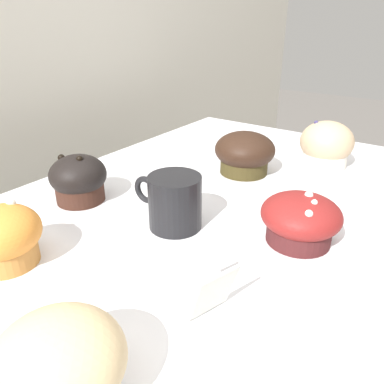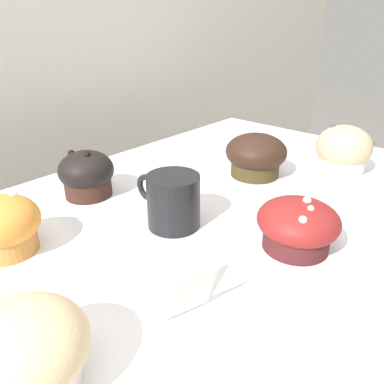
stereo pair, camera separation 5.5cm
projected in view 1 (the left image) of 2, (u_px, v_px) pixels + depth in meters
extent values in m
cube|color=beige|center=(3.00, 146.00, 0.92)|extent=(3.20, 0.10, 1.80)
cylinder|color=#371E17|center=(80.00, 188.00, 0.62)|extent=(0.08, 0.08, 0.05)
ellipsoid|color=black|center=(78.00, 175.00, 0.61)|extent=(0.09, 0.09, 0.06)
sphere|color=black|center=(61.00, 158.00, 0.61)|extent=(0.01, 0.01, 0.01)
sphere|color=black|center=(80.00, 159.00, 0.59)|extent=(0.01, 0.01, 0.01)
cylinder|color=#471B1C|center=(299.00, 228.00, 0.51)|extent=(0.09, 0.09, 0.04)
ellipsoid|color=maroon|center=(301.00, 215.00, 0.50)|extent=(0.11, 0.11, 0.05)
sphere|color=white|center=(309.00, 195.00, 0.49)|extent=(0.01, 0.01, 0.01)
sphere|color=white|center=(309.00, 214.00, 0.46)|extent=(0.01, 0.01, 0.01)
sphere|color=white|center=(314.00, 203.00, 0.48)|extent=(0.01, 0.01, 0.01)
cylinder|color=#C3803B|center=(6.00, 247.00, 0.46)|extent=(0.07, 0.07, 0.05)
ellipsoid|color=orange|center=(2.00, 232.00, 0.45)|extent=(0.09, 0.09, 0.06)
sphere|color=white|center=(11.00, 203.00, 0.46)|extent=(0.01, 0.01, 0.01)
cylinder|color=silver|center=(325.00, 154.00, 0.76)|extent=(0.09, 0.09, 0.05)
ellipsoid|color=tan|center=(327.00, 142.00, 0.75)|extent=(0.11, 0.11, 0.08)
sphere|color=navy|center=(316.00, 123.00, 0.75)|extent=(0.01, 0.01, 0.01)
cylinder|color=silver|center=(62.00, 380.00, 0.29)|extent=(0.08, 0.08, 0.04)
ellipsoid|color=#DFBE88|center=(58.00, 361.00, 0.29)|extent=(0.11, 0.11, 0.07)
cylinder|color=#3B3217|center=(244.00, 161.00, 0.73)|extent=(0.09, 0.09, 0.05)
ellipsoid|color=black|center=(245.00, 150.00, 0.72)|extent=(0.12, 0.12, 0.07)
cylinder|color=black|center=(175.00, 202.00, 0.54)|extent=(0.08, 0.08, 0.08)
torus|color=black|center=(146.00, 190.00, 0.56)|extent=(0.01, 0.04, 0.04)
cylinder|color=black|center=(174.00, 179.00, 0.52)|extent=(0.07, 0.07, 0.01)
cube|color=white|center=(201.00, 282.00, 0.39)|extent=(0.05, 0.04, 0.06)
cube|color=silver|center=(214.00, 293.00, 0.37)|extent=(0.05, 0.04, 0.06)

